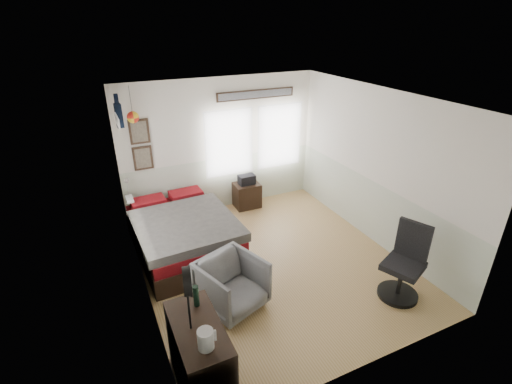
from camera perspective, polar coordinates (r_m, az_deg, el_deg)
ground_plane at (r=6.29m, az=2.41°, el=-10.81°), size 4.00×4.50×0.01m
room_shell at (r=5.61m, az=1.13°, el=3.44°), size 4.02×4.52×2.71m
wall_decor at (r=6.75m, az=-13.69°, el=10.94°), size 3.55×1.32×1.44m
bed at (r=6.51m, az=-11.16°, el=-6.31°), size 1.65×2.24×0.69m
dresser at (r=4.34m, az=-8.59°, el=-23.91°), size 0.48×1.00×0.90m
armchair at (r=5.28m, az=-3.72°, el=-13.99°), size 1.02×1.03×0.74m
nightstand at (r=7.88m, az=-1.42°, el=-0.47°), size 0.54×0.44×0.53m
task_chair at (r=5.80m, az=21.83°, el=-10.75°), size 0.67×0.67×1.15m
kettle at (r=3.74m, az=-7.74°, el=-21.54°), size 0.18×0.16×0.21m
bottle at (r=4.14m, az=-9.20°, el=-15.50°), size 0.06×0.06×0.25m
stand_fan at (r=3.62m, az=-10.52°, el=-13.51°), size 0.14×0.30×0.73m
black_bag at (r=7.73m, az=-1.45°, el=1.94°), size 0.34×0.23×0.20m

